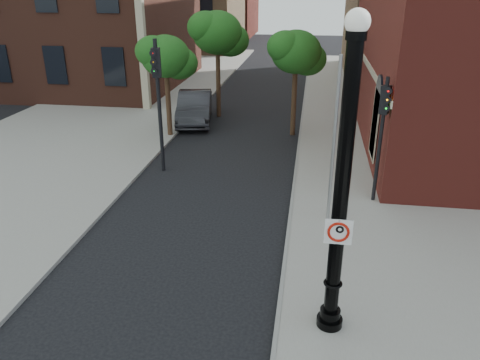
% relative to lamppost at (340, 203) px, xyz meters
% --- Properties ---
extents(ground, '(120.00, 120.00, 0.00)m').
position_rel_lamppost_xyz_m(ground, '(-3.18, 0.40, -3.07)').
color(ground, black).
rests_on(ground, ground).
extents(sidewalk_right, '(8.00, 60.00, 0.12)m').
position_rel_lamppost_xyz_m(sidewalk_right, '(2.82, 10.40, -3.01)').
color(sidewalk_right, gray).
rests_on(sidewalk_right, ground).
extents(sidewalk_left, '(10.00, 50.00, 0.12)m').
position_rel_lamppost_xyz_m(sidewalk_left, '(-12.18, 18.40, -3.01)').
color(sidewalk_left, gray).
rests_on(sidewalk_left, ground).
extents(curb_edge, '(0.10, 60.00, 0.14)m').
position_rel_lamppost_xyz_m(curb_edge, '(-1.13, 10.40, -3.00)').
color(curb_edge, gray).
rests_on(curb_edge, ground).
extents(lamppost, '(0.56, 0.56, 6.66)m').
position_rel_lamppost_xyz_m(lamppost, '(0.00, 0.00, 0.00)').
color(lamppost, black).
rests_on(lamppost, ground).
extents(no_parking_sign, '(0.54, 0.06, 0.54)m').
position_rel_lamppost_xyz_m(no_parking_sign, '(0.00, -0.17, -0.54)').
color(no_parking_sign, white).
rests_on(no_parking_sign, ground).
extents(parked_car, '(2.56, 5.12, 1.61)m').
position_rel_lamppost_xyz_m(parked_car, '(-6.83, 15.50, -2.27)').
color(parked_car, '#2E2E33').
rests_on(parked_car, ground).
extents(traffic_signal_left, '(0.38, 0.44, 5.13)m').
position_rel_lamppost_xyz_m(traffic_signal_left, '(-6.41, 8.43, 0.38)').
color(traffic_signal_left, black).
rests_on(traffic_signal_left, ground).
extents(traffic_signal_right, '(0.35, 0.38, 4.32)m').
position_rel_lamppost_xyz_m(traffic_signal_right, '(1.63, 6.66, -0.16)').
color(traffic_signal_right, black).
rests_on(traffic_signal_right, ground).
extents(utility_pole, '(0.10, 0.10, 5.20)m').
position_rel_lamppost_xyz_m(utility_pole, '(0.05, 5.01, -0.47)').
color(utility_pole, '#999999').
rests_on(utility_pole, ground).
extents(street_tree_a, '(2.67, 2.42, 4.82)m').
position_rel_lamppost_xyz_m(street_tree_a, '(-7.38, 12.78, 0.72)').
color(street_tree_a, '#372116').
rests_on(street_tree_a, ground).
extents(street_tree_b, '(3.13, 2.83, 5.65)m').
position_rel_lamppost_xyz_m(street_tree_b, '(-5.76, 16.86, 1.39)').
color(street_tree_b, '#372116').
rests_on(street_tree_b, ground).
extents(street_tree_c, '(2.78, 2.51, 5.01)m').
position_rel_lamppost_xyz_m(street_tree_c, '(-1.48, 14.05, 0.87)').
color(street_tree_c, '#372116').
rests_on(street_tree_c, ground).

